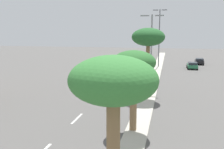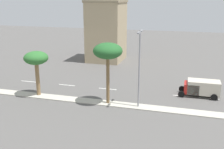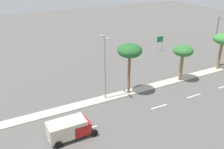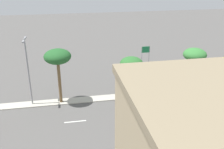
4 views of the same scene
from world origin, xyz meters
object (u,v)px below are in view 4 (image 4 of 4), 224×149
(palm_tree_inboard, at_px, (131,65))
(street_lamp_center, at_px, (28,67))
(palm_tree_center, at_px, (195,56))
(palm_tree_leading, at_px, (58,58))
(directional_road_sign, at_px, (146,51))

(palm_tree_inboard, height_order, street_lamp_center, street_lamp_center)
(palm_tree_center, distance_m, palm_tree_leading, 20.45)
(palm_tree_center, bearing_deg, palm_tree_inboard, 92.99)
(palm_tree_inboard, bearing_deg, palm_tree_center, -87.01)
(palm_tree_center, distance_m, palm_tree_inboard, 10.07)
(directional_road_sign, relative_size, palm_tree_inboard, 0.55)
(directional_road_sign, distance_m, palm_tree_center, 14.81)
(palm_tree_center, height_order, palm_tree_leading, palm_tree_leading)
(street_lamp_center, bearing_deg, palm_tree_leading, -91.43)
(palm_tree_inboard, relative_size, street_lamp_center, 0.65)
(palm_tree_inboard, distance_m, palm_tree_leading, 10.51)
(palm_tree_leading, xyz_separation_m, street_lamp_center, (0.10, 4.05, -1.15))
(directional_road_sign, bearing_deg, palm_tree_leading, 129.85)
(directional_road_sign, relative_size, palm_tree_leading, 0.43)
(palm_tree_inboard, relative_size, palm_tree_leading, 0.79)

